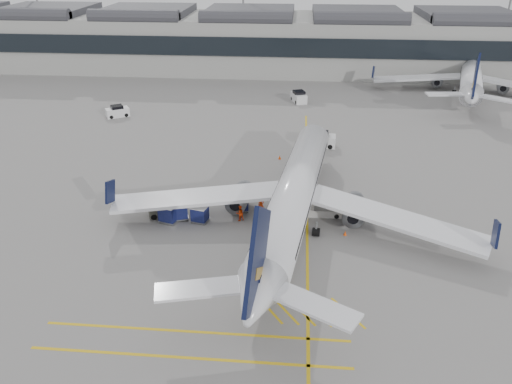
# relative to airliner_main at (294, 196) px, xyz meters

# --- Properties ---
(ground) EXTENTS (220.00, 220.00, 0.00)m
(ground) POSITION_rel_airliner_main_xyz_m (-8.60, -5.97, -3.08)
(ground) COLOR gray
(ground) RESTS_ON ground
(terminal) EXTENTS (200.00, 20.45, 12.40)m
(terminal) POSITION_rel_airliner_main_xyz_m (-8.60, 65.95, 3.06)
(terminal) COLOR #9E9E99
(terminal) RESTS_ON ground
(apron_markings) EXTENTS (0.25, 60.00, 0.01)m
(apron_markings) POSITION_rel_airliner_main_xyz_m (1.40, 4.03, -3.07)
(apron_markings) COLOR gold
(apron_markings) RESTS_ON ground
(airliner_main) EXTENTS (35.74, 39.29, 10.48)m
(airliner_main) POSITION_rel_airliner_main_xyz_m (0.00, 0.00, 0.00)
(airliner_main) COLOR white
(airliner_main) RESTS_ON ground
(airliner_far) EXTENTS (33.62, 37.24, 10.16)m
(airliner_far) POSITION_rel_airliner_main_xyz_m (31.01, 49.90, -0.09)
(airliner_far) COLOR white
(airliner_far) RESTS_ON ground
(belt_loader) EXTENTS (5.10, 1.76, 2.10)m
(belt_loader) POSITION_rel_airliner_main_xyz_m (2.69, 2.10, -2.47)
(belt_loader) COLOR beige
(belt_loader) RESTS_ON ground
(baggage_cart_a) EXTENTS (2.08, 1.79, 2.01)m
(baggage_cart_a) POSITION_rel_airliner_main_xyz_m (-5.54, 2.23, -2.01)
(baggage_cart_a) COLOR gray
(baggage_cart_a) RESTS_ON ground
(baggage_cart_b) EXTENTS (2.13, 1.92, 1.87)m
(baggage_cart_b) POSITION_rel_airliner_main_xyz_m (-12.28, -0.74, -2.08)
(baggage_cart_b) COLOR gray
(baggage_cart_b) RESTS_ON ground
(baggage_cart_c) EXTENTS (1.88, 1.67, 1.70)m
(baggage_cart_c) POSITION_rel_airliner_main_xyz_m (-9.21, -0.46, -2.17)
(baggage_cart_c) COLOR gray
(baggage_cart_c) RESTS_ON ground
(baggage_cart_d) EXTENTS (2.26, 2.05, 1.97)m
(baggage_cart_d) POSITION_rel_airliner_main_xyz_m (-11.45, -0.09, -2.03)
(baggage_cart_d) COLOR gray
(baggage_cart_d) RESTS_ON ground
(ramp_agent_a) EXTENTS (0.74, 0.60, 1.76)m
(ramp_agent_a) POSITION_rel_airliner_main_xyz_m (-3.33, 1.93, -2.20)
(ramp_agent_a) COLOR #E43C0C
(ramp_agent_a) RESTS_ON ground
(ramp_agent_b) EXTENTS (1.03, 0.97, 1.69)m
(ramp_agent_b) POSITION_rel_airliner_main_xyz_m (-5.29, 0.12, -2.24)
(ramp_agent_b) COLOR #F23E0C
(ramp_agent_b) RESTS_ON ground
(pushback_tug) EXTENTS (3.18, 2.59, 1.54)m
(pushback_tug) POSITION_rel_airliner_main_xyz_m (-13.26, 0.58, -2.39)
(pushback_tug) COLOR #4A4B40
(pushback_tug) RESTS_ON ground
(safety_cone_nose) EXTENTS (0.38, 0.38, 0.53)m
(safety_cone_nose) POSITION_rel_airliner_main_xyz_m (-2.02, 16.07, -2.81)
(safety_cone_nose) COLOR #F24C0A
(safety_cone_nose) RESTS_ON ground
(safety_cone_engine) EXTENTS (0.32, 0.32, 0.45)m
(safety_cone_engine) POSITION_rel_airliner_main_xyz_m (4.99, -1.81, -2.86)
(safety_cone_engine) COLOR #F24C0A
(safety_cone_engine) RESTS_ON ground
(service_van_left) EXTENTS (3.90, 3.31, 1.80)m
(service_van_left) POSITION_rel_airliner_main_xyz_m (-28.40, 31.09, -2.27)
(service_van_left) COLOR silver
(service_van_left) RESTS_ON ground
(service_van_mid) EXTENTS (2.99, 4.17, 1.93)m
(service_van_mid) POSITION_rel_airliner_main_xyz_m (0.13, 41.64, -2.21)
(service_van_mid) COLOR silver
(service_van_mid) RESTS_ON ground
(service_van_right) EXTENTS (4.08, 2.20, 2.04)m
(service_van_right) POSITION_rel_airliner_main_xyz_m (3.28, 21.03, -2.16)
(service_van_right) COLOR silver
(service_van_right) RESTS_ON ground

